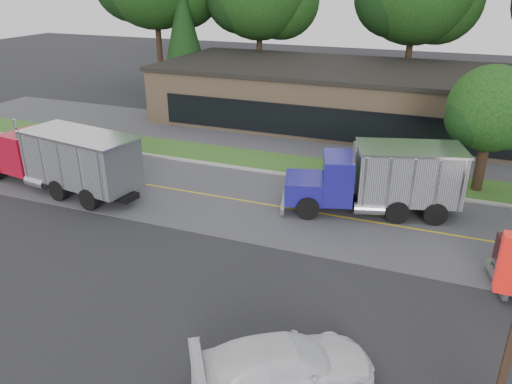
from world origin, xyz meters
TOP-DOWN VIEW (x-y plane):
  - ground at (0.00, 0.00)m, footprint 140.00×140.00m
  - road at (0.00, 9.00)m, footprint 60.00×8.00m
  - center_line at (0.00, 9.00)m, footprint 60.00×0.12m
  - curb at (0.00, 13.20)m, footprint 60.00×0.30m
  - grass_verge at (0.00, 15.00)m, footprint 60.00×3.40m
  - far_parking at (0.00, 20.00)m, footprint 60.00×7.00m
  - strip_mall at (2.00, 26.00)m, footprint 32.00×12.00m
  - evergreen_left at (-16.00, 30.00)m, footprint 4.64×4.64m
  - tree_verge at (10.07, 15.06)m, footprint 4.68×4.41m
  - dump_truck_red at (-10.65, 6.85)m, footprint 10.97×4.13m
  - dump_truck_blue at (5.53, 10.28)m, footprint 8.59×4.63m
  - rally_car at (4.80, -2.21)m, footprint 5.45×4.61m

SIDE VIEW (x-z plane):
  - ground at x=0.00m, z-range 0.00..0.00m
  - road at x=0.00m, z-range -0.01..0.01m
  - center_line at x=0.00m, z-range 0.00..0.00m
  - curb at x=0.00m, z-range -0.06..0.06m
  - grass_verge at x=0.00m, z-range -0.01..0.01m
  - far_parking at x=0.00m, z-range -0.01..0.01m
  - rally_car at x=4.80m, z-range 0.00..1.50m
  - dump_truck_blue at x=5.53m, z-range 0.13..3.49m
  - dump_truck_red at x=-10.65m, z-range 0.14..3.50m
  - strip_mall at x=2.00m, z-range 0.00..4.00m
  - tree_verge at x=10.07m, z-range 0.91..7.59m
  - evergreen_left at x=-16.00m, z-range 0.52..11.06m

